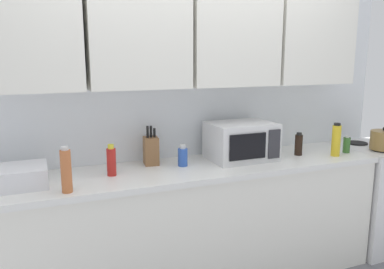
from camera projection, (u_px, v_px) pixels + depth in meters
The scene contains 13 objects.
wall_back_with_cabinets at pixel (182, 68), 2.82m from camera, with size 3.71×0.38×2.60m.
counter_run at pixel (194, 225), 2.83m from camera, with size 2.84×0.63×0.90m.
stove_range at pixel (379, 194), 3.49m from camera, with size 0.76×0.64×0.91m.
kettle at pixel (384, 140), 3.19m from camera, with size 0.21×0.21×0.19m.
microwave at pixel (241, 141), 2.91m from camera, with size 0.48×0.37×0.28m.
dish_rack at pixel (14, 177), 2.30m from camera, with size 0.38×0.30×0.12m, color silver.
knife_block at pixel (151, 150), 2.78m from camera, with size 0.11×0.13×0.29m.
bottle_yellow_mustard at pixel (336, 140), 3.01m from camera, with size 0.07×0.07×0.26m.
bottle_soy_dark at pixel (299, 144), 3.04m from camera, with size 0.06×0.06×0.18m.
bottle_spice_jar at pixel (66, 171), 2.19m from camera, with size 0.06×0.06×0.27m.
bottle_green_oil at pixel (347, 145), 3.13m from camera, with size 0.06×0.06×0.14m.
bottle_red_sauce at pixel (111, 161), 2.51m from camera, with size 0.06×0.06×0.21m.
bottle_blue_cleaner at pixel (183, 156), 2.74m from camera, with size 0.07×0.07×0.15m.
Camera 1 is at (-1.02, -2.75, 1.66)m, focal length 36.24 mm.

